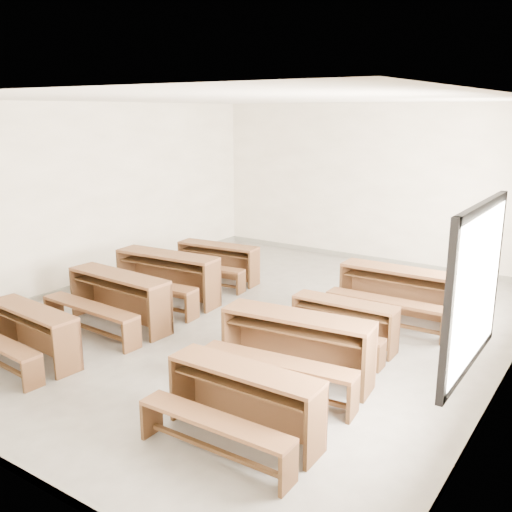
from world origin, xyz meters
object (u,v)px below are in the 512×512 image
Objects in this scene: desk_set_6 at (343,321)px; desk_set_7 at (397,291)px; desk_set_1 at (116,297)px; desk_set_4 at (242,399)px; desk_set_2 at (165,274)px; desk_set_3 at (217,260)px; desk_set_5 at (295,344)px; desk_set_0 at (30,331)px.

desk_set_7 is (0.22, 1.39, 0.09)m from desk_set_6.
desk_set_1 is 1.24× the size of desk_set_6.
desk_set_4 is 0.90× the size of desk_set_7.
desk_set_2 reaches higher than desk_set_4.
desk_set_1 is 1.10× the size of desk_set_3.
desk_set_4 is 2.52m from desk_set_6.
desk_set_6 is at bearing -5.78° from desk_set_2.
desk_set_4 is (3.35, -2.58, -0.06)m from desk_set_2.
desk_set_5 reaches higher than desk_set_7.
desk_set_3 is 1.02× the size of desk_set_4.
desk_set_0 is at bearing -162.39° from desk_set_5.
desk_set_3 is 3.53m from desk_set_6.
desk_set_3 is at bearing 133.69° from desk_set_5.
desk_set_7 reaches higher than desk_set_4.
desk_set_7 reaches higher than desk_set_0.
desk_set_0 is 0.83× the size of desk_set_2.
desk_set_5 is (3.02, 1.36, 0.07)m from desk_set_0.
desk_set_2 is at bearing 151.63° from desk_set_5.
desk_set_1 is at bearing -91.77° from desk_set_3.
desk_set_0 is 0.88× the size of desk_set_1.
desk_set_1 is 0.95× the size of desk_set_5.
desk_set_4 is at bearing -88.18° from desk_set_6.
desk_set_3 is 3.44m from desk_set_7.
desk_set_4 is (3.21, 0.05, 0.02)m from desk_set_0.
desk_set_4 reaches higher than desk_set_3.
desk_set_2 is 1.16× the size of desk_set_3.
desk_set_2 is (-0.16, 1.21, 0.02)m from desk_set_1.
desk_set_0 is 3.21m from desk_set_4.
desk_set_2 is 3.42m from desk_set_5.
desk_set_5 is at bearing -96.59° from desk_set_7.
desk_set_6 is at bearing -100.04° from desk_set_7.
desk_set_0 is 2.63m from desk_set_2.
desk_set_2 is at bearing 97.79° from desk_set_0.
desk_set_5 reaches higher than desk_set_3.
desk_set_0 is 0.84× the size of desk_set_5.
desk_set_2 is 1.00× the size of desk_set_5.
desk_set_7 is (3.43, 1.32, -0.02)m from desk_set_2.
desk_set_4 is 3.90m from desk_set_7.
desk_set_1 reaches higher than desk_set_0.
desk_set_1 is 1.12× the size of desk_set_4.
desk_set_6 is (3.06, 2.56, -0.03)m from desk_set_0.
desk_set_7 is (3.44, -0.06, 0.05)m from desk_set_3.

